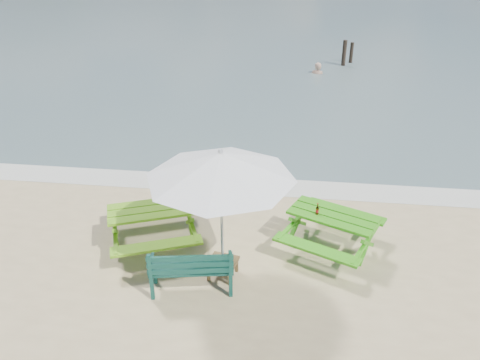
# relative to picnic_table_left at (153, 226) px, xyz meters

# --- Properties ---
(foam_strip) EXTENTS (22.00, 0.90, 0.01)m
(foam_strip) POSITION_rel_picnic_table_left_xyz_m (1.33, 2.63, -0.38)
(foam_strip) COLOR silver
(foam_strip) RESTS_ON ground
(picnic_table_left) EXTENTS (2.26, 2.37, 0.81)m
(picnic_table_left) POSITION_rel_picnic_table_left_xyz_m (0.00, 0.00, 0.00)
(picnic_table_left) COLOR #65A719
(picnic_table_left) RESTS_ON ground
(picnic_table_right) EXTENTS (2.27, 2.36, 0.79)m
(picnic_table_right) POSITION_rel_picnic_table_left_xyz_m (3.52, 0.24, -0.01)
(picnic_table_right) COLOR #379917
(picnic_table_right) RESTS_ON ground
(park_bench) EXTENTS (1.50, 0.73, 0.89)m
(park_bench) POSITION_rel_picnic_table_left_xyz_m (1.06, -1.29, -0.11)
(park_bench) COLOR #0E3E35
(park_bench) RESTS_ON ground
(side_table) EXTENTS (0.59, 0.59, 0.33)m
(side_table) POSITION_rel_picnic_table_left_xyz_m (1.54, -0.87, -0.22)
(side_table) COLOR brown
(side_table) RESTS_ON ground
(patio_umbrella) EXTENTS (2.94, 2.94, 2.49)m
(patio_umbrella) POSITION_rel_picnic_table_left_xyz_m (1.54, -0.87, 1.87)
(patio_umbrella) COLOR silver
(patio_umbrella) RESTS_ON ground
(beer_bottle) EXTENTS (0.06, 0.06, 0.24)m
(beer_bottle) POSITION_rel_picnic_table_left_xyz_m (3.21, 0.21, 0.48)
(beer_bottle) COLOR brown
(beer_bottle) RESTS_ON picnic_table_right
(swimmer) EXTENTS (0.73, 0.55, 1.80)m
(swimmer) POSITION_rel_picnic_table_left_xyz_m (3.61, 13.60, -0.79)
(swimmer) COLOR tan
(swimmer) RESTS_ON ground
(mooring_pilings) EXTENTS (0.58, 0.78, 1.38)m
(mooring_pilings) POSITION_rel_picnic_table_left_xyz_m (5.02, 15.44, 0.06)
(mooring_pilings) COLOR black
(mooring_pilings) RESTS_ON ground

